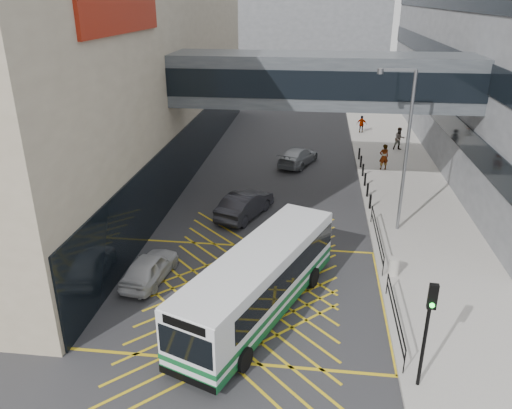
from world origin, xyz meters
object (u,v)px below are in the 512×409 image
at_px(bus, 261,279).
at_px(pedestrian_b, 399,139).
at_px(car_dark, 245,205).
at_px(car_white, 150,267).
at_px(litter_bin, 394,267).
at_px(pedestrian_a, 384,157).
at_px(traffic_light, 428,321).
at_px(car_silver, 298,156).
at_px(street_lamp, 404,142).
at_px(pedestrian_c, 362,124).

distance_m(bus, pedestrian_b, 25.89).
bearing_deg(bus, car_dark, 123.66).
distance_m(bus, car_white, 5.72).
xyz_separation_m(litter_bin, pedestrian_a, (1.20, 15.51, 0.54)).
bearing_deg(bus, pedestrian_b, 91.56).
height_order(bus, car_white, bus).
bearing_deg(traffic_light, car_silver, 107.43).
xyz_separation_m(car_dark, litter_bin, (7.84, -6.07, -0.18)).
relative_size(traffic_light, pedestrian_b, 2.13).
distance_m(bus, car_dark, 9.74).
xyz_separation_m(car_silver, litter_bin, (5.18, -16.28, -0.14)).
height_order(car_silver, traffic_light, traffic_light).
xyz_separation_m(car_white, street_lamp, (11.83, 6.66, 4.45)).
relative_size(street_lamp, pedestrian_b, 4.61).
distance_m(litter_bin, pedestrian_a, 15.56).
height_order(car_silver, pedestrian_a, pedestrian_a).
bearing_deg(litter_bin, pedestrian_a, 85.58).
bearing_deg(bus, car_silver, 109.76).
height_order(traffic_light, pedestrian_a, traffic_light).
bearing_deg(car_dark, litter_bin, 162.80).
distance_m(bus, street_lamp, 11.29).
bearing_deg(traffic_light, litter_bin, 94.43).
height_order(street_lamp, pedestrian_c, street_lamp).
bearing_deg(car_silver, car_white, 91.82).
distance_m(litter_bin, pedestrian_b, 21.12).
height_order(bus, pedestrian_c, bus).
distance_m(car_silver, litter_bin, 17.09).
relative_size(traffic_light, pedestrian_a, 2.09).
relative_size(bus, litter_bin, 12.23).
relative_size(street_lamp, pedestrian_a, 4.52).
bearing_deg(car_white, car_dark, -106.36).
distance_m(car_dark, traffic_light, 15.56).
distance_m(bus, pedestrian_c, 30.33).
relative_size(traffic_light, street_lamp, 0.46).
height_order(street_lamp, litter_bin, street_lamp).
bearing_deg(car_dark, pedestrian_c, -91.52).
distance_m(car_dark, pedestrian_a, 13.07).
height_order(car_dark, pedestrian_a, pedestrian_a).
bearing_deg(litter_bin, street_lamp, 82.46).
bearing_deg(pedestrian_a, pedestrian_c, -99.74).
distance_m(car_dark, litter_bin, 9.92).
distance_m(street_lamp, pedestrian_c, 21.59).
distance_m(car_white, street_lamp, 14.29).
relative_size(car_dark, litter_bin, 5.79).
height_order(car_silver, pedestrian_c, pedestrian_c).
xyz_separation_m(bus, car_silver, (0.63, 19.71, -0.81)).
distance_m(car_white, pedestrian_a, 21.09).
bearing_deg(car_silver, pedestrian_a, -166.60).
relative_size(car_dark, car_silver, 1.06).
distance_m(bus, pedestrian_a, 20.19).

